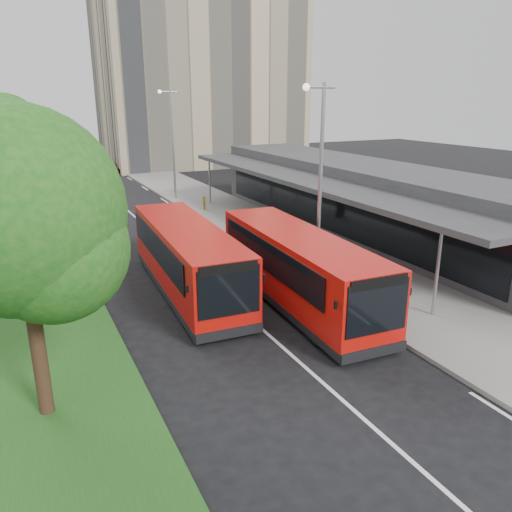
{
  "coord_description": "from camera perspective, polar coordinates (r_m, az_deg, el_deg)",
  "views": [
    {
      "loc": [
        -7.03,
        -14.92,
        7.61
      ],
      "look_at": [
        1.39,
        2.19,
        1.5
      ],
      "focal_mm": 35.0,
      "sensor_mm": 36.0,
      "label": 1
    }
  ],
  "objects": [
    {
      "name": "ground",
      "position": [
        18.17,
        -0.88,
        -7.0
      ],
      "size": [
        120.0,
        120.0,
        0.0
      ],
      "primitive_type": "plane",
      "color": "black",
      "rests_on": "ground"
    },
    {
      "name": "station_building",
      "position": [
        29.61,
        11.64,
        6.56
      ],
      "size": [
        7.7,
        26.0,
        4.0
      ],
      "color": "#2F2F32",
      "rests_on": "ground"
    },
    {
      "name": "bus_main",
      "position": [
        18.81,
        4.88,
        -1.52
      ],
      "size": [
        3.02,
        9.91,
        2.77
      ],
      "rotation": [
        0.0,
        0.0,
        -0.05
      ],
      "color": "red",
      "rests_on": "ground"
    },
    {
      "name": "litter_bin",
      "position": [
        29.47,
        -1.25,
        4.1
      ],
      "size": [
        0.64,
        0.64,
        1.0
      ],
      "primitive_type": "cylinder",
      "rotation": [
        0.0,
        0.0,
        0.17
      ],
      "color": "#3B2218",
      "rests_on": "pavement"
    },
    {
      "name": "tree_near",
      "position": [
        12.28,
        -25.44,
        3.2
      ],
      "size": [
        4.71,
        4.71,
        7.56
      ],
      "color": "black",
      "rests_on": "ground"
    },
    {
      "name": "bollard",
      "position": [
        34.72,
        -5.95,
        6.04
      ],
      "size": [
        0.15,
        0.15,
        0.92
      ],
      "primitive_type": "cylinder",
      "rotation": [
        0.0,
        0.0,
        0.04
      ],
      "color": "#E4A40C",
      "rests_on": "pavement"
    },
    {
      "name": "car_far",
      "position": [
        59.82,
        -20.56,
        9.93
      ],
      "size": [
        2.12,
        3.85,
        1.2
      ],
      "primitive_type": "imported",
      "rotation": [
        0.0,
        0.0,
        0.24
      ],
      "color": "navy",
      "rests_on": "ground"
    },
    {
      "name": "tree_far",
      "position": [
        36.06,
        -26.72,
        11.92
      ],
      "size": [
        4.9,
        4.9,
        7.88
      ],
      "color": "black",
      "rests_on": "ground"
    },
    {
      "name": "office_block",
      "position": [
        60.7,
        -6.26,
        18.97
      ],
      "size": [
        22.0,
        12.0,
        18.0
      ],
      "primitive_type": "cube",
      "color": "tan",
      "rests_on": "ground"
    },
    {
      "name": "kerb_dashes",
      "position": [
        36.27,
        -9.09,
        5.43
      ],
      "size": [
        0.12,
        56.0,
        0.01
      ],
      "color": "silver",
      "rests_on": "ground"
    },
    {
      "name": "car_near",
      "position": [
        54.62,
        -16.44,
        9.71
      ],
      "size": [
        1.77,
        3.8,
        1.26
      ],
      "primitive_type": "imported",
      "rotation": [
        0.0,
        0.0,
        0.08
      ],
      "color": "maroon",
      "rests_on": "ground"
    },
    {
      "name": "bus_second",
      "position": [
        20.1,
        -7.82,
        -0.37
      ],
      "size": [
        3.0,
        9.85,
        2.75
      ],
      "rotation": [
        0.0,
        0.0,
        -0.05
      ],
      "color": "red",
      "rests_on": "ground"
    },
    {
      "name": "lane_centre_line",
      "position": [
        31.67,
        -12.61,
        3.43
      ],
      "size": [
        0.12,
        70.0,
        0.01
      ],
      "primitive_type": "cube",
      "color": "silver",
      "rests_on": "ground"
    },
    {
      "name": "lamp_post_near",
      "position": [
        20.47,
        7.21,
        9.5
      ],
      "size": [
        1.44,
        0.28,
        8.0
      ],
      "color": "#93969B",
      "rests_on": "pavement"
    },
    {
      "name": "pavement",
      "position": [
        38.03,
        -5.65,
        6.25
      ],
      "size": [
        5.0,
        80.0,
        0.15
      ],
      "primitive_type": "cube",
      "color": "slate",
      "rests_on": "ground"
    },
    {
      "name": "grass_verge",
      "position": [
        35.73,
        -25.57,
        3.79
      ],
      "size": [
        5.0,
        80.0,
        0.1
      ],
      "primitive_type": "cube",
      "color": "#1D4E19",
      "rests_on": "ground"
    },
    {
      "name": "tree_mid",
      "position": [
        24.13,
        -26.36,
        9.52
      ],
      "size": [
        4.73,
        4.73,
        7.6
      ],
      "color": "black",
      "rests_on": "ground"
    },
    {
      "name": "lamp_post_far",
      "position": [
        38.68,
        -9.63,
        13.23
      ],
      "size": [
        1.44,
        0.28,
        8.0
      ],
      "color": "#93969B",
      "rests_on": "pavement"
    }
  ]
}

